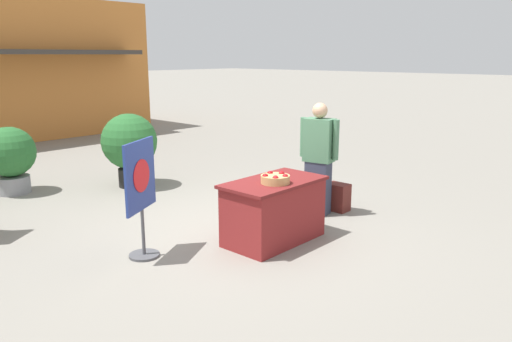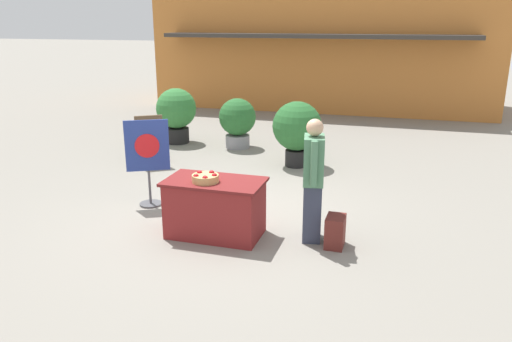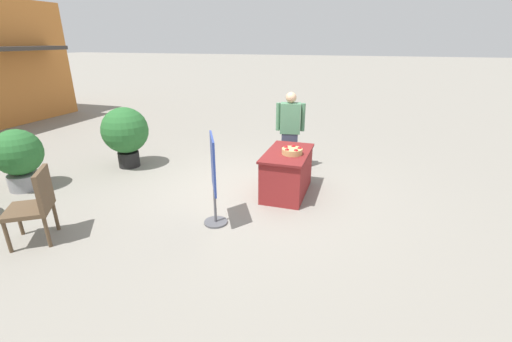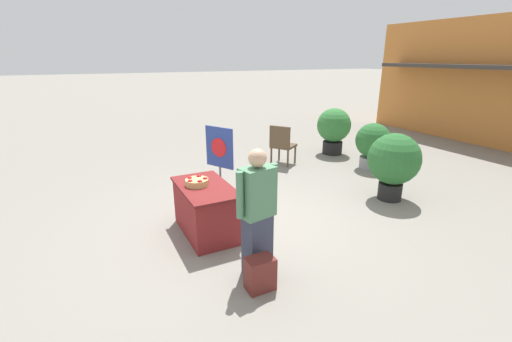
# 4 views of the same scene
# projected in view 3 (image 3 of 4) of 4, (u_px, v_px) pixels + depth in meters

# --- Properties ---
(ground_plane) EXTENTS (120.00, 120.00, 0.00)m
(ground_plane) POSITION_uv_depth(u_px,v_px,m) (252.00, 191.00, 6.45)
(ground_plane) COLOR gray
(display_table) EXTENTS (1.34, 0.75, 0.80)m
(display_table) POSITION_uv_depth(u_px,v_px,m) (287.00, 173.00, 6.21)
(display_table) COLOR maroon
(display_table) RESTS_ON ground_plane
(apple_basket) EXTENTS (0.36, 0.36, 0.13)m
(apple_basket) POSITION_uv_depth(u_px,v_px,m) (292.00, 151.00, 5.95)
(apple_basket) COLOR tan
(apple_basket) RESTS_ON display_table
(person_visitor) EXTENTS (0.33, 0.60, 1.66)m
(person_visitor) POSITION_uv_depth(u_px,v_px,m) (290.00, 131.00, 7.28)
(person_visitor) COLOR #33384C
(person_visitor) RESTS_ON ground_plane
(backpack) EXTENTS (0.24, 0.34, 0.42)m
(backpack) POSITION_uv_depth(u_px,v_px,m) (298.00, 155.00, 7.77)
(backpack) COLOR maroon
(backpack) RESTS_ON ground_plane
(poster_board) EXTENTS (0.61, 0.36, 1.39)m
(poster_board) POSITION_uv_depth(u_px,v_px,m) (214.00, 176.00, 5.03)
(poster_board) COLOR #4C4C51
(poster_board) RESTS_ON ground_plane
(patio_chair) EXTENTS (0.76, 0.76, 1.04)m
(patio_chair) POSITION_uv_depth(u_px,v_px,m) (36.00, 202.00, 4.67)
(patio_chair) COLOR brown
(patio_chair) RESTS_ON ground_plane
(potted_plant_far_left) EXTENTS (0.99, 0.99, 1.32)m
(potted_plant_far_left) POSITION_uv_depth(u_px,v_px,m) (125.00, 132.00, 7.41)
(potted_plant_far_left) COLOR black
(potted_plant_far_left) RESTS_ON ground_plane
(potted_plant_far_right) EXTENTS (0.85, 0.85, 1.15)m
(potted_plant_far_right) POSITION_uv_depth(u_px,v_px,m) (19.00, 156.00, 6.31)
(potted_plant_far_right) COLOR gray
(potted_plant_far_right) RESTS_ON ground_plane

